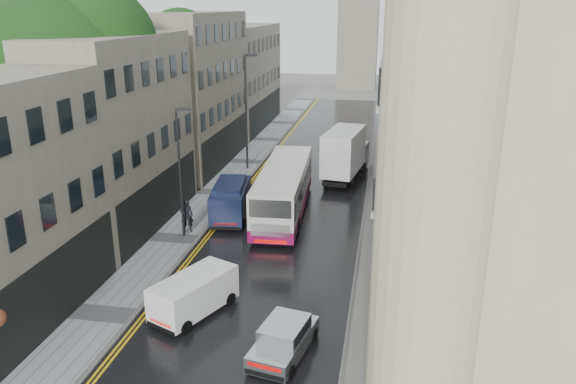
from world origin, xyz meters
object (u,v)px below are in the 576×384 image
(white_lorry, at_px, (327,158))
(silver_hatchback, at_px, (252,353))
(white_van, at_px, (157,303))
(lamp_post_far, at_px, (246,113))
(pedestrian, at_px, (187,216))
(lamp_post_near, at_px, (180,174))
(tree_far, at_px, (157,91))
(navy_van, at_px, (211,208))
(tree_near, at_px, (59,112))
(cream_bus, at_px, (257,207))

(white_lorry, bearing_deg, silver_hatchback, -81.83)
(white_van, distance_m, lamp_post_far, 23.30)
(pedestrian, bearing_deg, lamp_post_near, 68.40)
(silver_hatchback, bearing_deg, tree_far, 130.21)
(navy_van, height_order, pedestrian, navy_van)
(tree_near, relative_size, white_lorry, 1.87)
(tree_near, bearing_deg, white_van, -45.08)
(silver_hatchback, bearing_deg, tree_near, 151.40)
(tree_near, bearing_deg, lamp_post_far, 62.28)
(white_van, bearing_deg, cream_bus, 104.32)
(tree_near, xyz_separation_m, lamp_post_near, (7.04, -0.36, -3.18))
(white_van, bearing_deg, lamp_post_far, 118.98)
(cream_bus, height_order, pedestrian, cream_bus)
(cream_bus, bearing_deg, tree_far, 129.22)
(tree_near, xyz_separation_m, lamp_post_far, (7.24, 13.78, -2.34))
(lamp_post_near, bearing_deg, tree_near, 164.41)
(tree_near, height_order, cream_bus, tree_near)
(white_lorry, bearing_deg, lamp_post_far, 167.37)
(white_lorry, xyz_separation_m, lamp_post_far, (-6.67, 2.59, 2.64))
(white_van, distance_m, pedestrian, 9.61)
(tree_near, distance_m, navy_van, 10.06)
(tree_far, height_order, white_lorry, tree_far)
(cream_bus, relative_size, white_van, 2.83)
(white_lorry, bearing_deg, white_van, -94.67)
(cream_bus, distance_m, white_lorry, 10.35)
(lamp_post_near, bearing_deg, tree_far, 104.10)
(lamp_post_near, bearing_deg, cream_bus, 9.97)
(navy_van, bearing_deg, lamp_post_far, 87.08)
(tree_far, height_order, lamp_post_near, tree_far)
(tree_far, bearing_deg, white_lorry, -7.57)
(lamp_post_far, bearing_deg, silver_hatchback, -94.65)
(lamp_post_near, bearing_deg, silver_hatchback, -71.77)
(tree_far, distance_m, silver_hatchback, 28.57)
(white_van, height_order, lamp_post_near, lamp_post_near)
(tree_far, xyz_separation_m, lamp_post_far, (6.94, 0.78, -1.63))
(silver_hatchback, height_order, lamp_post_far, lamp_post_far)
(tree_far, distance_m, white_van, 24.43)
(cream_bus, distance_m, white_van, 10.61)
(pedestrian, height_order, lamp_post_far, lamp_post_far)
(white_lorry, bearing_deg, cream_bus, -98.02)
(silver_hatchback, xyz_separation_m, navy_van, (-5.55, 12.89, 0.56))
(white_lorry, distance_m, lamp_post_near, 13.56)
(lamp_post_near, bearing_deg, pedestrian, 75.85)
(tree_near, xyz_separation_m, white_lorry, (13.91, 11.19, -4.98))
(tree_near, distance_m, cream_bus, 12.28)
(tree_far, height_order, navy_van, tree_far)
(cream_bus, xyz_separation_m, navy_van, (-2.76, 0.02, -0.28))
(tree_near, bearing_deg, lamp_post_near, -2.93)
(white_van, bearing_deg, silver_hatchback, -3.53)
(tree_far, bearing_deg, cream_bus, -47.73)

